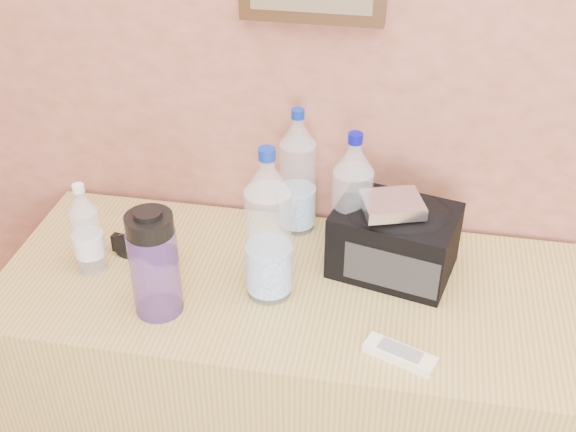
# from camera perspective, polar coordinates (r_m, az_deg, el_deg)

# --- Properties ---
(dresser) EXTENTS (1.26, 0.53, 0.79)m
(dresser) POSITION_cam_1_polar(r_m,az_deg,el_deg) (1.83, 0.04, -14.90)
(dresser) COLOR #A37C49
(dresser) RESTS_ON ground
(pet_large_b) EXTENTS (0.08, 0.08, 0.31)m
(pet_large_b) POSITION_cam_1_polar(r_m,az_deg,el_deg) (1.66, 0.75, 3.06)
(pet_large_b) COLOR silver
(pet_large_b) RESTS_ON dresser
(pet_large_c) EXTENTS (0.09, 0.09, 0.32)m
(pet_large_c) POSITION_cam_1_polar(r_m,az_deg,el_deg) (1.55, 5.03, 0.65)
(pet_large_c) COLOR white
(pet_large_c) RESTS_ON dresser
(pet_large_d) EXTENTS (0.09, 0.09, 0.34)m
(pet_large_d) POSITION_cam_1_polar(r_m,az_deg,el_deg) (1.44, -1.56, -1.36)
(pet_large_d) COLOR white
(pet_large_d) RESTS_ON dresser
(pet_small) EXTENTS (0.06, 0.06, 0.22)m
(pet_small) POSITION_cam_1_polar(r_m,az_deg,el_deg) (1.60, -15.61, -1.30)
(pet_small) COLOR silver
(pet_small) RESTS_ON dresser
(nalgene_bottle) EXTENTS (0.10, 0.10, 0.24)m
(nalgene_bottle) POSITION_cam_1_polar(r_m,az_deg,el_deg) (1.45, -10.53, -3.66)
(nalgene_bottle) COLOR #5C3A92
(nalgene_bottle) RESTS_ON dresser
(sunglasses) EXTENTS (0.17, 0.08, 0.04)m
(sunglasses) POSITION_cam_1_polar(r_m,az_deg,el_deg) (1.65, -11.28, -2.53)
(sunglasses) COLOR black
(sunglasses) RESTS_ON dresser
(ac_remote) EXTENTS (0.14, 0.09, 0.02)m
(ac_remote) POSITION_cam_1_polar(r_m,az_deg,el_deg) (1.40, 8.83, -10.77)
(ac_remote) COLOR beige
(ac_remote) RESTS_ON dresser
(toiletry_bag) EXTENTS (0.29, 0.23, 0.17)m
(toiletry_bag) POSITION_cam_1_polar(r_m,az_deg,el_deg) (1.56, 8.41, -1.64)
(toiletry_bag) COLOR black
(toiletry_bag) RESTS_ON dresser
(foil_packet) EXTENTS (0.15, 0.13, 0.03)m
(foil_packet) POSITION_cam_1_polar(r_m,az_deg,el_deg) (1.49, 8.23, 0.90)
(foil_packet) COLOR silver
(foil_packet) RESTS_ON toiletry_bag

